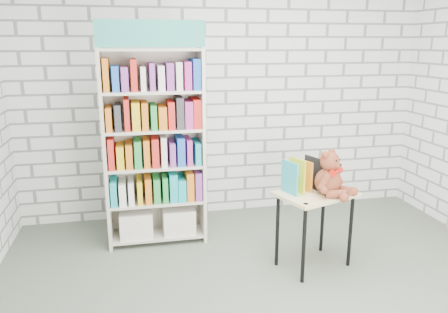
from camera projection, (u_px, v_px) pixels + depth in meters
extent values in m
plane|color=#4E5749|center=(282.00, 306.00, 3.27)|extent=(4.50, 4.50, 0.00)
cube|color=silver|center=(226.00, 91.00, 4.81)|extent=(4.50, 0.02, 2.80)
cube|color=beige|center=(105.00, 151.00, 4.06)|extent=(0.03, 0.36, 1.88)
cube|color=beige|center=(202.00, 146.00, 4.24)|extent=(0.03, 0.36, 1.88)
cube|color=beige|center=(154.00, 145.00, 4.31)|extent=(0.94, 0.02, 1.88)
cube|color=teal|center=(151.00, 33.00, 3.72)|extent=(0.94, 0.02, 0.23)
cube|color=beige|center=(158.00, 234.00, 4.37)|extent=(0.88, 0.34, 0.03)
cube|color=beige|center=(157.00, 200.00, 4.28)|extent=(0.88, 0.34, 0.03)
cube|color=beige|center=(155.00, 166.00, 4.19)|extent=(0.88, 0.34, 0.03)
cube|color=beige|center=(154.00, 129.00, 4.10)|extent=(0.88, 0.34, 0.03)
cube|color=beige|center=(152.00, 91.00, 4.01)|extent=(0.88, 0.34, 0.03)
cube|color=beige|center=(150.00, 49.00, 3.92)|extent=(0.88, 0.34, 0.03)
cube|color=silver|center=(136.00, 222.00, 4.29)|extent=(0.31, 0.30, 0.25)
cube|color=silver|center=(178.00, 219.00, 4.37)|extent=(0.31, 0.30, 0.25)
cube|color=red|center=(156.00, 187.00, 4.23)|extent=(0.88, 0.30, 0.25)
cube|color=yellow|center=(155.00, 152.00, 4.14)|extent=(0.88, 0.30, 0.25)
cube|color=blue|center=(153.00, 115.00, 4.06)|extent=(0.88, 0.30, 0.25)
cube|color=green|center=(152.00, 76.00, 3.97)|extent=(0.88, 0.30, 0.25)
cube|color=#DCC484|center=(316.00, 194.00, 3.71)|extent=(0.74, 0.63, 0.03)
cylinder|color=black|center=(304.00, 246.00, 3.52)|extent=(0.03, 0.03, 0.65)
cylinder|color=black|center=(277.00, 231.00, 3.80)|extent=(0.03, 0.03, 0.65)
cylinder|color=black|center=(350.00, 231.00, 3.79)|extent=(0.03, 0.03, 0.65)
cylinder|color=black|center=(323.00, 218.00, 4.07)|extent=(0.03, 0.03, 0.65)
cylinder|color=black|center=(306.00, 204.00, 3.44)|extent=(0.04, 0.04, 0.01)
cylinder|color=black|center=(352.00, 193.00, 3.70)|extent=(0.04, 0.04, 0.01)
cube|color=teal|center=(289.00, 179.00, 3.65)|extent=(0.08, 0.19, 0.26)
cube|color=#C1D020|center=(297.00, 177.00, 3.69)|extent=(0.08, 0.19, 0.26)
cube|color=orange|center=(305.00, 175.00, 3.73)|extent=(0.08, 0.19, 0.26)
cube|color=black|center=(312.00, 174.00, 3.78)|extent=(0.08, 0.19, 0.26)
cube|color=white|center=(320.00, 172.00, 3.82)|extent=(0.08, 0.19, 0.26)
cube|color=#DA4B26|center=(327.00, 171.00, 3.86)|extent=(0.08, 0.19, 0.26)
ellipsoid|color=maroon|center=(328.00, 181.00, 3.64)|extent=(0.23, 0.19, 0.23)
sphere|color=maroon|center=(330.00, 161.00, 3.59)|extent=(0.16, 0.16, 0.16)
sphere|color=maroon|center=(325.00, 155.00, 3.54)|extent=(0.06, 0.06, 0.06)
sphere|color=maroon|center=(332.00, 152.00, 3.63)|extent=(0.06, 0.06, 0.06)
sphere|color=maroon|center=(337.00, 165.00, 3.56)|extent=(0.06, 0.06, 0.06)
sphere|color=black|center=(336.00, 161.00, 3.53)|extent=(0.02, 0.02, 0.02)
sphere|color=black|center=(339.00, 159.00, 3.57)|extent=(0.02, 0.02, 0.02)
sphere|color=black|center=(340.00, 165.00, 3.54)|extent=(0.02, 0.02, 0.02)
cylinder|color=maroon|center=(324.00, 181.00, 3.53)|extent=(0.14, 0.09, 0.16)
cylinder|color=maroon|center=(336.00, 175.00, 3.70)|extent=(0.10, 0.13, 0.16)
sphere|color=maroon|center=(324.00, 190.00, 3.51)|extent=(0.06, 0.06, 0.06)
sphere|color=maroon|center=(339.00, 181.00, 3.73)|extent=(0.06, 0.06, 0.06)
cylinder|color=maroon|center=(337.00, 194.00, 3.54)|extent=(0.18, 0.15, 0.09)
cylinder|color=maroon|center=(343.00, 190.00, 3.64)|extent=(0.13, 0.18, 0.09)
sphere|color=maroon|center=(344.00, 197.00, 3.47)|extent=(0.08, 0.08, 0.08)
sphere|color=maroon|center=(353.00, 191.00, 3.61)|extent=(0.08, 0.08, 0.08)
cone|color=red|center=(334.00, 172.00, 3.55)|extent=(0.09, 0.09, 0.06)
cone|color=red|center=(338.00, 170.00, 3.60)|extent=(0.09, 0.09, 0.06)
sphere|color=red|center=(337.00, 171.00, 3.57)|extent=(0.03, 0.03, 0.03)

